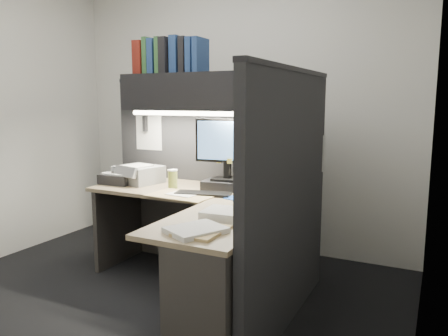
{
  "coord_description": "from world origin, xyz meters",
  "views": [
    {
      "loc": [
        1.81,
        -2.39,
        1.43
      ],
      "look_at": [
        0.37,
        0.51,
        0.93
      ],
      "focal_mm": 35.0,
      "sensor_mm": 36.0,
      "label": 1
    }
  ],
  "objects_px": {
    "printer": "(139,174)",
    "notebook_stack": "(119,179)",
    "keyboard": "(203,194)",
    "monitor": "(227,162)",
    "overhead_shelf": "(211,92)",
    "telephone": "(266,188)",
    "coffee_cup": "(173,180)",
    "desk": "(198,252)"
  },
  "relations": [
    {
      "from": "keyboard",
      "to": "coffee_cup",
      "type": "height_order",
      "value": "coffee_cup"
    },
    {
      "from": "coffee_cup",
      "to": "notebook_stack",
      "type": "distance_m",
      "value": 0.53
    },
    {
      "from": "desk",
      "to": "overhead_shelf",
      "type": "xyz_separation_m",
      "value": [
        -0.3,
        0.75,
        1.06
      ]
    },
    {
      "from": "keyboard",
      "to": "coffee_cup",
      "type": "relative_size",
      "value": 2.91
    },
    {
      "from": "desk",
      "to": "printer",
      "type": "distance_m",
      "value": 1.17
    },
    {
      "from": "desk",
      "to": "telephone",
      "type": "xyz_separation_m",
      "value": [
        0.23,
        0.64,
        0.33
      ]
    },
    {
      "from": "notebook_stack",
      "to": "desk",
      "type": "bearing_deg",
      "value": -25.16
    },
    {
      "from": "printer",
      "to": "desk",
      "type": "bearing_deg",
      "value": -20.8
    },
    {
      "from": "desk",
      "to": "printer",
      "type": "xyz_separation_m",
      "value": [
        -0.93,
        0.6,
        0.36
      ]
    },
    {
      "from": "overhead_shelf",
      "to": "telephone",
      "type": "bearing_deg",
      "value": -11.63
    },
    {
      "from": "coffee_cup",
      "to": "desk",
      "type": "bearing_deg",
      "value": -44.77
    },
    {
      "from": "coffee_cup",
      "to": "printer",
      "type": "height_order",
      "value": "printer"
    },
    {
      "from": "printer",
      "to": "notebook_stack",
      "type": "xyz_separation_m",
      "value": [
        -0.13,
        -0.11,
        -0.03
      ]
    },
    {
      "from": "overhead_shelf",
      "to": "notebook_stack",
      "type": "relative_size",
      "value": 5.58
    },
    {
      "from": "overhead_shelf",
      "to": "telephone",
      "type": "height_order",
      "value": "overhead_shelf"
    },
    {
      "from": "notebook_stack",
      "to": "telephone",
      "type": "bearing_deg",
      "value": 6.54
    },
    {
      "from": "desk",
      "to": "coffee_cup",
      "type": "relative_size",
      "value": 11.93
    },
    {
      "from": "desk",
      "to": "notebook_stack",
      "type": "xyz_separation_m",
      "value": [
        -1.06,
        0.5,
        0.33
      ]
    },
    {
      "from": "printer",
      "to": "notebook_stack",
      "type": "relative_size",
      "value": 1.3
    },
    {
      "from": "overhead_shelf",
      "to": "coffee_cup",
      "type": "distance_m",
      "value": 0.77
    },
    {
      "from": "desk",
      "to": "telephone",
      "type": "height_order",
      "value": "telephone"
    },
    {
      "from": "overhead_shelf",
      "to": "coffee_cup",
      "type": "bearing_deg",
      "value": -134.97
    },
    {
      "from": "telephone",
      "to": "notebook_stack",
      "type": "bearing_deg",
      "value": -172.99
    },
    {
      "from": "overhead_shelf",
      "to": "keyboard",
      "type": "distance_m",
      "value": 0.84
    },
    {
      "from": "coffee_cup",
      "to": "telephone",
      "type": "bearing_deg",
      "value": 8.91
    },
    {
      "from": "overhead_shelf",
      "to": "telephone",
      "type": "relative_size",
      "value": 6.63
    },
    {
      "from": "printer",
      "to": "notebook_stack",
      "type": "height_order",
      "value": "printer"
    },
    {
      "from": "telephone",
      "to": "printer",
      "type": "height_order",
      "value": "printer"
    },
    {
      "from": "keyboard",
      "to": "monitor",
      "type": "bearing_deg",
      "value": 60.72
    },
    {
      "from": "monitor",
      "to": "telephone",
      "type": "bearing_deg",
      "value": -11.04
    },
    {
      "from": "coffee_cup",
      "to": "printer",
      "type": "xyz_separation_m",
      "value": [
        -0.4,
        0.08,
        0.0
      ]
    },
    {
      "from": "telephone",
      "to": "printer",
      "type": "bearing_deg",
      "value": -177.63
    },
    {
      "from": "monitor",
      "to": "coffee_cup",
      "type": "height_order",
      "value": "monitor"
    },
    {
      "from": "overhead_shelf",
      "to": "monitor",
      "type": "distance_m",
      "value": 0.58
    },
    {
      "from": "keyboard",
      "to": "telephone",
      "type": "height_order",
      "value": "telephone"
    },
    {
      "from": "desk",
      "to": "monitor",
      "type": "xyz_separation_m",
      "value": [
        -0.11,
        0.67,
        0.51
      ]
    },
    {
      "from": "desk",
      "to": "printer",
      "type": "relative_size",
      "value": 4.7
    },
    {
      "from": "notebook_stack",
      "to": "printer",
      "type": "bearing_deg",
      "value": 40.77
    },
    {
      "from": "notebook_stack",
      "to": "overhead_shelf",
      "type": "bearing_deg",
      "value": 18.76
    },
    {
      "from": "keyboard",
      "to": "printer",
      "type": "relative_size",
      "value": 1.15
    },
    {
      "from": "monitor",
      "to": "notebook_stack",
      "type": "distance_m",
      "value": 0.98
    },
    {
      "from": "monitor",
      "to": "printer",
      "type": "xyz_separation_m",
      "value": [
        -0.82,
        -0.06,
        -0.15
      ]
    }
  ]
}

